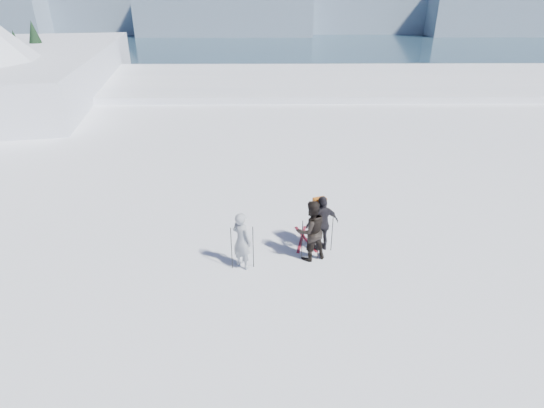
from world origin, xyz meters
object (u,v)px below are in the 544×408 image
at_px(skier_grey, 242,240).
at_px(skier_pack, 322,224).
at_px(skis_loose, 304,239).
at_px(skier_dark, 311,231).

bearing_deg(skier_grey, skier_pack, -120.11).
relative_size(skier_grey, skis_loose, 1.07).
bearing_deg(skier_pack, skier_grey, 1.25).
distance_m(skier_grey, skier_pack, 2.61).
relative_size(skier_grey, skier_dark, 0.93).
distance_m(skier_grey, skier_dark, 2.08).
xyz_separation_m(skier_grey, skier_pack, (2.44, 0.91, 0.03)).
relative_size(skier_pack, skis_loose, 1.10).
bearing_deg(skis_loose, skier_pack, -50.26).
distance_m(skier_dark, skier_pack, 0.64).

